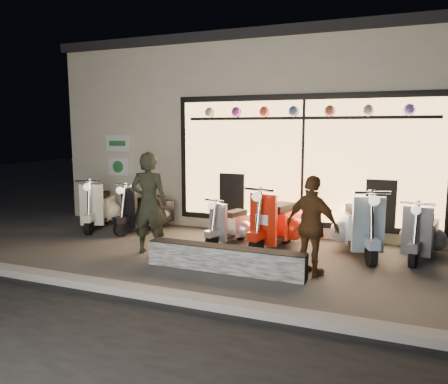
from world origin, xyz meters
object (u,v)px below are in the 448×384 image
(man, at_px, (149,203))
(woman, at_px, (312,226))
(scooter_red, at_px, (279,222))
(scooter_silver, at_px, (234,224))
(graffiti_barrier, at_px, (225,259))

(man, xyz_separation_m, woman, (2.88, -0.12, -0.14))
(scooter_red, distance_m, man, 2.43)
(scooter_silver, bearing_deg, scooter_red, 20.50)
(scooter_red, bearing_deg, man, -134.23)
(man, height_order, woman, man)
(graffiti_barrier, height_order, woman, woman)
(scooter_red, bearing_deg, woman, -45.54)
(scooter_silver, distance_m, woman, 2.28)
(graffiti_barrier, distance_m, scooter_red, 1.81)
(graffiti_barrier, height_order, scooter_silver, scooter_silver)
(graffiti_barrier, distance_m, woman, 1.43)
(man, distance_m, woman, 2.88)
(graffiti_barrier, xyz_separation_m, scooter_red, (0.40, 1.75, 0.26))
(scooter_red, xyz_separation_m, woman, (0.87, -1.42, 0.30))
(graffiti_barrier, xyz_separation_m, man, (-1.61, 0.45, 0.70))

